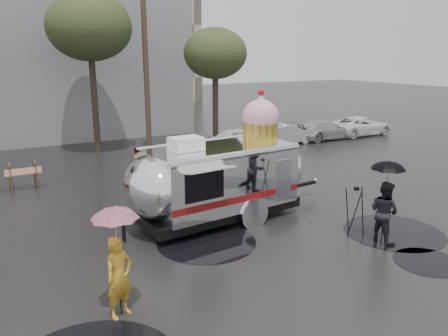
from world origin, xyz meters
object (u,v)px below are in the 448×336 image
airstream_trailer (221,175)px  person_right (384,212)px  tripod (355,207)px  person_left (119,277)px

airstream_trailer → person_right: 4.87m
tripod → person_right: bearing=-46.5°
airstream_trailer → person_right: airstream_trailer is taller
airstream_trailer → tripod: bearing=-53.3°
person_left → person_right: (7.39, 0.02, 0.03)m
person_right → tripod: size_ratio=1.20×
person_right → person_left: bearing=85.1°
tripod → airstream_trailer: bearing=149.6°
person_left → tripod: bearing=-18.7°
airstream_trailer → tripod: 4.10m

